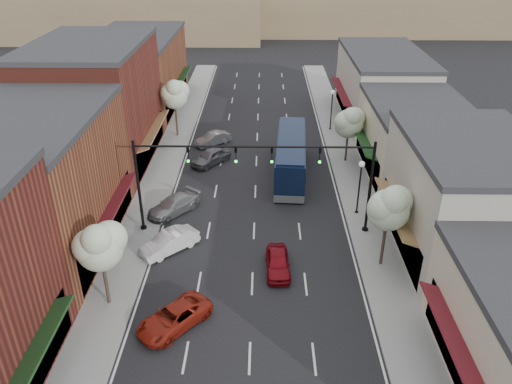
{
  "coord_description": "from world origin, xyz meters",
  "views": [
    {
      "loc": [
        0.61,
        -22.4,
        19.65
      ],
      "look_at": [
        0.12,
        9.84,
        2.2
      ],
      "focal_mm": 35.0,
      "sensor_mm": 36.0,
      "label": 1
    }
  ],
  "objects_px": {
    "red_hatchback": "(278,262)",
    "lamp_post_far": "(332,103)",
    "parked_car_a": "(174,317)",
    "parked_car_d": "(211,157)",
    "signal_mast_right": "(337,174)",
    "lamp_post_near": "(360,179)",
    "tree_right_far": "(350,121)",
    "parked_car_e": "(213,139)",
    "coach_bus": "(291,156)",
    "tree_left_near": "(100,245)",
    "signal_mast_left": "(172,173)",
    "tree_left_far": "(175,94)",
    "tree_right_near": "(390,207)",
    "parked_car_c": "(174,205)",
    "parked_car_b": "(169,242)"
  },
  "relations": [
    {
      "from": "lamp_post_far",
      "to": "tree_right_far",
      "type": "bearing_deg",
      "value": -86.12
    },
    {
      "from": "tree_left_near",
      "to": "parked_car_e",
      "type": "height_order",
      "value": "tree_left_near"
    },
    {
      "from": "parked_car_c",
      "to": "signal_mast_right",
      "type": "bearing_deg",
      "value": 27.48
    },
    {
      "from": "tree_right_far",
      "to": "coach_bus",
      "type": "bearing_deg",
      "value": -153.62
    },
    {
      "from": "tree_left_near",
      "to": "parked_car_e",
      "type": "relative_size",
      "value": 1.52
    },
    {
      "from": "coach_bus",
      "to": "signal_mast_right",
      "type": "bearing_deg",
      "value": -70.73
    },
    {
      "from": "tree_right_far",
      "to": "parked_car_d",
      "type": "height_order",
      "value": "tree_right_far"
    },
    {
      "from": "signal_mast_left",
      "to": "parked_car_b",
      "type": "bearing_deg",
      "value": -91.19
    },
    {
      "from": "lamp_post_near",
      "to": "parked_car_e",
      "type": "height_order",
      "value": "lamp_post_near"
    },
    {
      "from": "tree_right_far",
      "to": "lamp_post_far",
      "type": "height_order",
      "value": "tree_right_far"
    },
    {
      "from": "tree_right_near",
      "to": "red_hatchback",
      "type": "distance_m",
      "value": 7.77
    },
    {
      "from": "tree_left_far",
      "to": "parked_car_d",
      "type": "bearing_deg",
      "value": -58.31
    },
    {
      "from": "parked_car_b",
      "to": "parked_car_e",
      "type": "bearing_deg",
      "value": 132.95
    },
    {
      "from": "parked_car_e",
      "to": "red_hatchback",
      "type": "bearing_deg",
      "value": -22.43
    },
    {
      "from": "tree_right_far",
      "to": "tree_left_near",
      "type": "bearing_deg",
      "value": -129.69
    },
    {
      "from": "signal_mast_right",
      "to": "parked_car_a",
      "type": "bearing_deg",
      "value": -135.23
    },
    {
      "from": "lamp_post_near",
      "to": "parked_car_c",
      "type": "xyz_separation_m",
      "value": [
        -14.0,
        -0.02,
        -2.36
      ]
    },
    {
      "from": "tree_left_near",
      "to": "parked_car_b",
      "type": "distance_m",
      "value": 7.03
    },
    {
      "from": "parked_car_b",
      "to": "signal_mast_right",
      "type": "bearing_deg",
      "value": 59.59
    },
    {
      "from": "tree_left_far",
      "to": "parked_car_c",
      "type": "relative_size",
      "value": 1.37
    },
    {
      "from": "tree_right_far",
      "to": "parked_car_c",
      "type": "bearing_deg",
      "value": -146.96
    },
    {
      "from": "tree_left_near",
      "to": "parked_car_c",
      "type": "xyz_separation_m",
      "value": [
        2.05,
        10.54,
        -3.57
      ]
    },
    {
      "from": "tree_right_far",
      "to": "tree_left_near",
      "type": "height_order",
      "value": "tree_left_near"
    },
    {
      "from": "parked_car_d",
      "to": "parked_car_e",
      "type": "height_order",
      "value": "parked_car_d"
    },
    {
      "from": "signal_mast_left",
      "to": "tree_right_near",
      "type": "distance_m",
      "value": 14.55
    },
    {
      "from": "tree_right_near",
      "to": "lamp_post_far",
      "type": "bearing_deg",
      "value": 91.3
    },
    {
      "from": "tree_right_far",
      "to": "parked_car_a",
      "type": "relative_size",
      "value": 1.23
    },
    {
      "from": "signal_mast_left",
      "to": "parked_car_d",
      "type": "xyz_separation_m",
      "value": [
        1.42,
        11.38,
        -3.91
      ]
    },
    {
      "from": "tree_right_far",
      "to": "tree_left_near",
      "type": "distance_m",
      "value": 25.99
    },
    {
      "from": "red_hatchback",
      "to": "lamp_post_far",
      "type": "bearing_deg",
      "value": 74.23
    },
    {
      "from": "signal_mast_right",
      "to": "lamp_post_near",
      "type": "height_order",
      "value": "signal_mast_right"
    },
    {
      "from": "signal_mast_right",
      "to": "coach_bus",
      "type": "distance_m",
      "value": 10.07
    },
    {
      "from": "lamp_post_near",
      "to": "parked_car_a",
      "type": "relative_size",
      "value": 1.01
    },
    {
      "from": "coach_bus",
      "to": "parked_car_d",
      "type": "bearing_deg",
      "value": 167.85
    },
    {
      "from": "tree_right_near",
      "to": "parked_car_e",
      "type": "bearing_deg",
      "value": 122.63
    },
    {
      "from": "signal_mast_left",
      "to": "tree_left_near",
      "type": "xyz_separation_m",
      "value": [
        -2.63,
        -8.05,
        -0.4
      ]
    },
    {
      "from": "lamp_post_near",
      "to": "parked_car_e",
      "type": "bearing_deg",
      "value": 132.4
    },
    {
      "from": "parked_car_a",
      "to": "lamp_post_far",
      "type": "bearing_deg",
      "value": 108.97
    },
    {
      "from": "signal_mast_right",
      "to": "parked_car_c",
      "type": "xyz_separation_m",
      "value": [
        -11.82,
        2.49,
        -3.97
      ]
    },
    {
      "from": "parked_car_a",
      "to": "parked_car_d",
      "type": "bearing_deg",
      "value": 130.94
    },
    {
      "from": "coach_bus",
      "to": "red_hatchback",
      "type": "distance_m",
      "value": 14.1
    },
    {
      "from": "signal_mast_left",
      "to": "lamp_post_far",
      "type": "height_order",
      "value": "signal_mast_left"
    },
    {
      "from": "lamp_post_far",
      "to": "red_hatchback",
      "type": "distance_m",
      "value": 25.55
    },
    {
      "from": "tree_right_far",
      "to": "lamp_post_far",
      "type": "distance_m",
      "value": 8.13
    },
    {
      "from": "parked_car_c",
      "to": "parked_car_e",
      "type": "bearing_deg",
      "value": 121.76
    },
    {
      "from": "signal_mast_right",
      "to": "parked_car_b",
      "type": "relative_size",
      "value": 1.98
    },
    {
      "from": "tree_right_far",
      "to": "coach_bus",
      "type": "relative_size",
      "value": 0.48
    },
    {
      "from": "signal_mast_right",
      "to": "tree_right_far",
      "type": "xyz_separation_m",
      "value": [
        2.73,
        11.95,
        -0.63
      ]
    },
    {
      "from": "tree_right_near",
      "to": "parked_car_d",
      "type": "height_order",
      "value": "tree_right_near"
    },
    {
      "from": "tree_left_far",
      "to": "red_hatchback",
      "type": "xyz_separation_m",
      "value": [
        9.86,
        -22.62,
        -3.96
      ]
    }
  ]
}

